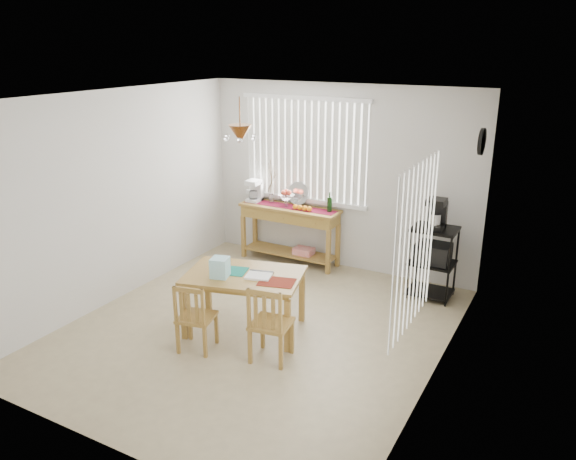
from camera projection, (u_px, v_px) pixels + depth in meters
The scene contains 10 objects.
ground at pixel (257, 329), 6.41m from camera, with size 4.00×4.50×0.01m, color tan.
room_shell at pixel (255, 185), 5.88m from camera, with size 4.20×4.70×2.70m.
sideboard at pixel (290, 221), 8.19m from camera, with size 1.50×0.42×0.85m.
sideboard_items at pixel (276, 196), 8.20m from camera, with size 1.43×0.35×0.65m.
wire_cart at pixel (433, 256), 7.06m from camera, with size 0.55×0.44×0.93m.
cart_items at pixel (437, 214), 6.89m from camera, with size 0.22×0.26×0.38m.
dining_table at pixel (244, 280), 6.23m from camera, with size 1.44×1.12×0.68m.
table_items at pixel (230, 270), 6.10m from camera, with size 1.06×0.48×0.22m.
chair_left at pixel (195, 318), 5.86m from camera, with size 0.43×0.43×0.78m.
chair_right at pixel (270, 324), 5.66m from camera, with size 0.44×0.44×0.84m.
Camera 1 is at (3.05, -4.84, 3.12)m, focal length 35.00 mm.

